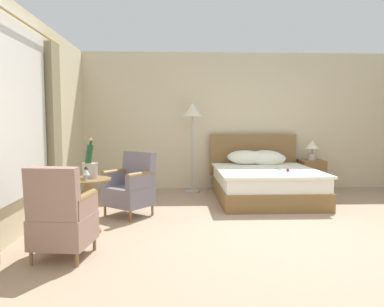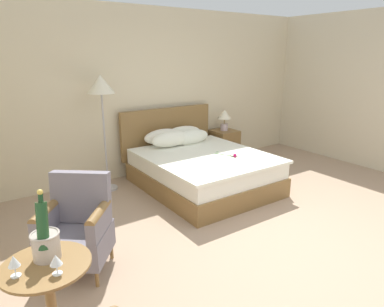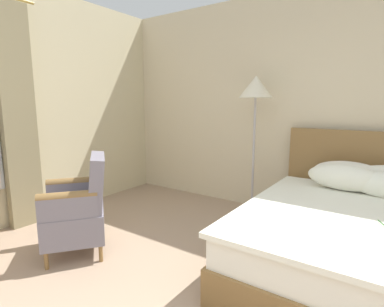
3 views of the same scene
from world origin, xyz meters
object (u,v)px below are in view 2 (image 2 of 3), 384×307
floor_lamp_brass (101,92)px  armchair_by_window (77,228)px  nightstand (224,146)px  champagne_bucket (45,240)px  wine_glass_near_edge (56,261)px  side_table_round (50,295)px  wine_glass_near_bucket (14,262)px  bedside_lamp (224,117)px  bed (199,166)px

floor_lamp_brass → armchair_by_window: 2.29m
floor_lamp_brass → armchair_by_window: size_ratio=1.86×
nightstand → champagne_bucket: 4.63m
floor_lamp_brass → armchair_by_window: bearing=-118.9°
nightstand → wine_glass_near_edge: wine_glass_near_edge is taller
side_table_round → wine_glass_near_bucket: wine_glass_near_bucket is taller
nightstand → bedside_lamp: size_ratio=1.54×
bed → champagne_bucket: (-2.62, -1.87, 0.49)m
bed → wine_glass_near_edge: bearing=-141.3°
armchair_by_window → nightstand: bearing=29.1°
nightstand → wine_glass_near_edge: (-3.76, -2.86, 0.47)m
wine_glass_near_bucket → bed: bearing=34.8°
bed → nightstand: (1.15, 0.77, -0.02)m
bed → bedside_lamp: 1.49m
bed → floor_lamp_brass: bearing=151.3°
nightstand → floor_lamp_brass: floor_lamp_brass is taller
side_table_round → armchair_by_window: (0.43, 0.84, -0.00)m
armchair_by_window → side_table_round: bearing=-117.4°
floor_lamp_brass → wine_glass_near_edge: bearing=-116.4°
champagne_bucket → wine_glass_near_bucket: size_ratio=3.39×
armchair_by_window → wine_glass_near_bucket: bearing=-125.5°
wine_glass_near_bucket → wine_glass_near_edge: wine_glass_near_bucket is taller
wine_glass_near_edge → armchair_by_window: (0.40, 0.99, -0.34)m
bed → nightstand: bearing=33.9°
side_table_round → wine_glass_near_bucket: size_ratio=4.62×
champagne_bucket → armchair_by_window: (0.41, 0.77, -0.38)m
floor_lamp_brass → wine_glass_near_edge: size_ratio=12.61×
bed → armchair_by_window: bearing=-153.6°
nightstand → champagne_bucket: bearing=-145.0°
champagne_bucket → wine_glass_near_edge: bearing=-87.1°
bed → armchair_by_window: bed is taller
side_table_round → champagne_bucket: size_ratio=1.36×
bedside_lamp → champagne_bucket: 4.60m
bed → nightstand: size_ratio=3.49×
nightstand → floor_lamp_brass: (-2.38, -0.10, 1.18)m
bed → champagne_bucket: bearing=-144.5°
side_table_round → wine_glass_near_edge: (0.04, -0.16, 0.34)m
bedside_lamp → champagne_bucket: champagne_bucket is taller
bed → side_table_round: bearing=-143.8°
champagne_bucket → wine_glass_near_edge: 0.23m
floor_lamp_brass → wine_glass_near_edge: floor_lamp_brass is taller
floor_lamp_brass → nightstand: bearing=2.4°
nightstand → side_table_round: size_ratio=0.90×
nightstand → champagne_bucket: size_ratio=1.23×
bedside_lamp → side_table_round: 4.68m
champagne_bucket → wine_glass_near_bucket: bearing=-155.9°
side_table_round → wine_glass_near_bucket: (-0.18, -0.03, 0.35)m
bed → champagne_bucket: 3.25m
champagne_bucket → armchair_by_window: champagne_bucket is taller
side_table_round → armchair_by_window: 0.94m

